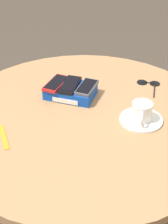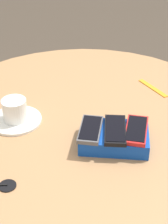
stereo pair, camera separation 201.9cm
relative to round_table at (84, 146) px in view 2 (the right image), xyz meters
name	(u,v)px [view 2 (the right image)]	position (x,y,z in m)	size (l,w,h in m)	color
round_table	(84,146)	(0.00, 0.00, 0.00)	(1.00, 1.00, 0.78)	#2D2D2D
phone_box	(114,138)	(-0.12, 0.09, 0.13)	(0.21, 0.17, 0.04)	#0F42AD
phone_red	(136,130)	(-0.18, 0.07, 0.16)	(0.08, 0.13, 0.01)	red
phone_black	(115,130)	(-0.12, 0.09, 0.16)	(0.09, 0.14, 0.01)	black
phone_gray	(90,129)	(-0.06, 0.11, 0.16)	(0.08, 0.13, 0.01)	#515156
saucer	(16,120)	(0.18, 0.09, 0.11)	(0.15, 0.15, 0.01)	white
coffee_cup	(15,109)	(0.18, 0.09, 0.15)	(0.07, 0.10, 0.07)	white
lanyard_strap	(153,88)	(-0.15, -0.25, 0.11)	(0.14, 0.02, 0.00)	orange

